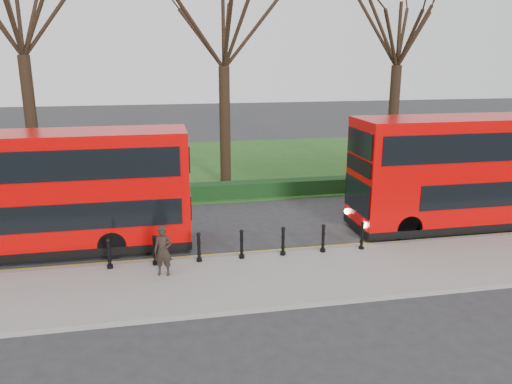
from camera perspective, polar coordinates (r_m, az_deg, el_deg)
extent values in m
plane|color=#28282B|center=(18.76, -5.30, -6.59)|extent=(120.00, 120.00, 0.00)
cube|color=gray|center=(15.99, -4.13, -10.28)|extent=(60.00, 4.00, 0.15)
cube|color=slate|center=(17.81, -4.96, -7.55)|extent=(60.00, 0.25, 0.16)
cube|color=#1F4B19|center=(33.12, -8.10, 3.00)|extent=(60.00, 18.00, 0.06)
cube|color=black|center=(25.07, -7.00, -0.04)|extent=(60.00, 0.90, 0.80)
cube|color=yellow|center=(18.11, -5.06, -7.39)|extent=(60.00, 0.10, 0.01)
cube|color=yellow|center=(18.30, -5.13, -7.15)|extent=(60.00, 0.10, 0.01)
cylinder|color=black|center=(28.26, -24.25, 6.91)|extent=(0.60, 0.60, 7.03)
cylinder|color=black|center=(27.84, -3.57, 7.51)|extent=(0.60, 0.60, 6.46)
cylinder|color=black|center=(30.81, 15.36, 7.76)|extent=(0.60, 0.60, 6.48)
cylinder|color=black|center=(17.28, -16.44, -6.82)|extent=(0.15, 0.15, 1.00)
cylinder|color=black|center=(17.19, -11.50, -6.60)|extent=(0.15, 0.15, 1.00)
cylinder|color=black|center=(17.23, -6.54, -6.33)|extent=(0.15, 0.15, 1.00)
cylinder|color=black|center=(17.39, -1.65, -6.02)|extent=(0.15, 0.15, 1.00)
cylinder|color=black|center=(17.68, 3.11, -5.67)|extent=(0.15, 0.15, 1.00)
cylinder|color=black|center=(18.09, 7.68, -5.30)|extent=(0.15, 0.15, 1.00)
cylinder|color=black|center=(18.61, 12.02, -4.92)|extent=(0.15, 0.15, 1.00)
cube|color=#C90202|center=(19.44, -24.21, 0.24)|extent=(11.00, 2.50, 4.05)
cube|color=black|center=(20.03, -23.57, -5.50)|extent=(11.02, 2.52, 0.30)
cube|color=black|center=(18.27, -22.36, -2.82)|extent=(8.80, 0.04, 0.95)
cube|color=black|center=(18.01, -25.42, 2.53)|extent=(10.40, 0.04, 1.05)
cylinder|color=black|center=(18.51, -16.11, -5.80)|extent=(1.00, 0.30, 1.00)
cylinder|color=black|center=(20.58, -15.65, -3.64)|extent=(1.00, 0.30, 1.00)
cube|color=#C90202|center=(22.86, 25.13, 2.52)|extent=(11.54, 2.62, 4.25)
cube|color=black|center=(23.38, 24.53, -2.69)|extent=(11.56, 2.64, 0.31)
cube|color=black|center=(19.93, 11.65, 2.98)|extent=(0.06, 2.31, 0.58)
cylinder|color=black|center=(20.26, 17.00, -3.97)|extent=(1.05, 0.31, 1.05)
cylinder|color=black|center=(22.20, 14.24, -2.08)|extent=(1.05, 0.31, 1.05)
imported|color=black|center=(16.25, -10.57, -6.63)|extent=(0.68, 0.54, 1.65)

